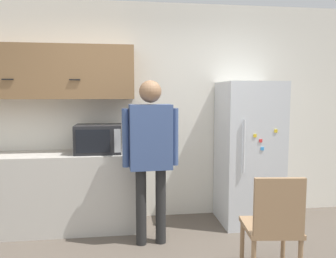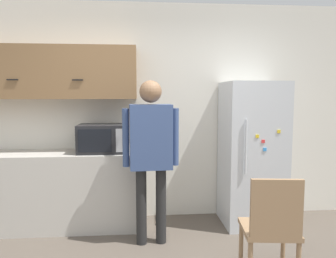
{
  "view_description": "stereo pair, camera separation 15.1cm",
  "coord_description": "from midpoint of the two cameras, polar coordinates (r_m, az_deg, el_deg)",
  "views": [
    {
      "loc": [
        -0.29,
        -2.21,
        1.57
      ],
      "look_at": [
        0.14,
        1.05,
        1.23
      ],
      "focal_mm": 35.0,
      "sensor_mm": 36.0,
      "label": 1
    },
    {
      "loc": [
        -0.14,
        -2.22,
        1.57
      ],
      "look_at": [
        0.14,
        1.05,
        1.23
      ],
      "focal_mm": 35.0,
      "sensor_mm": 36.0,
      "label": 2
    }
  ],
  "objects": [
    {
      "name": "counter",
      "position": [
        4.12,
        -18.63,
        -10.11
      ],
      "size": [
        2.02,
        0.56,
        0.9
      ],
      "color": "#BCB7AD",
      "rests_on": "ground_plane"
    },
    {
      "name": "person",
      "position": [
        3.38,
        -1.72,
        -2.87
      ],
      "size": [
        0.58,
        0.24,
        1.72
      ],
      "rotation": [
        0.0,
        0.0,
        0.05
      ],
      "color": "black",
      "rests_on": "ground_plane"
    },
    {
      "name": "chair",
      "position": [
        2.97,
        19.05,
        -15.47
      ],
      "size": [
        0.49,
        0.49,
        0.92
      ],
      "rotation": [
        0.0,
        0.0,
        3.02
      ],
      "color": "#997551",
      "rests_on": "ground_plane"
    },
    {
      "name": "back_wall",
      "position": [
        4.17,
        -1.86,
        2.95
      ],
      "size": [
        6.0,
        0.06,
        2.7
      ],
      "color": "silver",
      "rests_on": "ground_plane"
    },
    {
      "name": "microwave",
      "position": [
        3.89,
        -10.46,
        -1.61
      ],
      "size": [
        0.52,
        0.41,
        0.33
      ],
      "color": "#232326",
      "rests_on": "counter"
    },
    {
      "name": "refrigerator",
      "position": [
        4.11,
        15.41,
        -4.17
      ],
      "size": [
        0.69,
        0.69,
        1.72
      ],
      "color": "silver",
      "rests_on": "ground_plane"
    },
    {
      "name": "upper_cabinets",
      "position": [
        4.08,
        -18.92,
        9.27
      ],
      "size": [
        2.02,
        0.37,
        0.61
      ],
      "color": "olive"
    }
  ]
}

